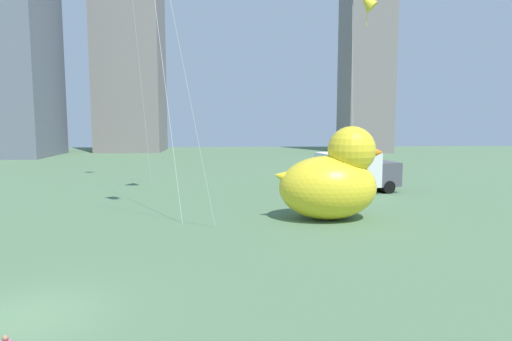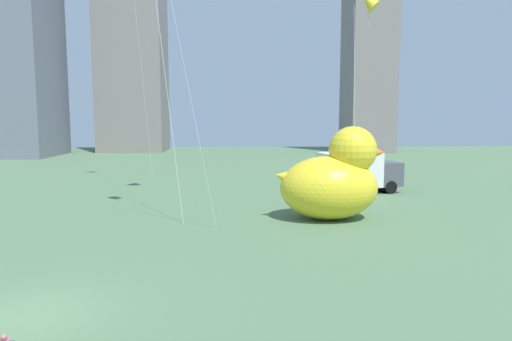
% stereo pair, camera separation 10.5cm
% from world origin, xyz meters
% --- Properties ---
extents(ground_plane, '(140.00, 140.00, 0.00)m').
position_xyz_m(ground_plane, '(0.00, 0.00, 0.00)').
color(ground_plane, '#527450').
extents(giant_inflatable_duck, '(5.88, 3.77, 4.87)m').
position_xyz_m(giant_inflatable_duck, '(10.74, 11.51, 2.07)').
color(giant_inflatable_duck, yellow).
rests_on(giant_inflatable_duck, ground).
extents(box_truck, '(6.11, 3.56, 2.85)m').
position_xyz_m(box_truck, '(14.30, 19.85, 1.44)').
color(box_truck, white).
rests_on(box_truck, ground).
extents(city_skyline, '(54.49, 18.81, 41.97)m').
position_xyz_m(city_skyline, '(-3.20, 58.13, 18.08)').
color(city_skyline, slate).
rests_on(city_skyline, ground).
extents(kite_yellow, '(1.83, 1.77, 14.41)m').
position_xyz_m(kite_yellow, '(15.42, 22.09, 13.60)').
color(kite_yellow, silver).
rests_on(kite_yellow, ground).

